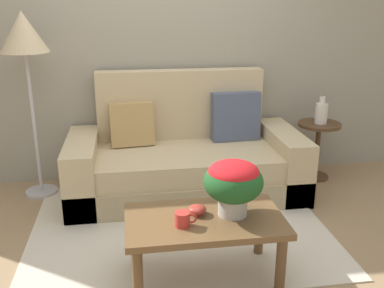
% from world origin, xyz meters
% --- Properties ---
extents(ground_plane, '(14.00, 14.00, 0.00)m').
position_xyz_m(ground_plane, '(0.00, 0.00, 0.00)').
color(ground_plane, '#997A56').
extents(wall_back, '(6.40, 0.12, 2.68)m').
position_xyz_m(wall_back, '(0.00, 1.27, 1.34)').
color(wall_back, gray).
rests_on(wall_back, ground).
extents(area_rug, '(2.27, 1.78, 0.01)m').
position_xyz_m(area_rug, '(0.00, 0.09, 0.01)').
color(area_rug, beige).
rests_on(area_rug, ground).
extents(couch, '(2.08, 0.94, 1.08)m').
position_xyz_m(couch, '(0.14, 0.77, 0.31)').
color(couch, tan).
rests_on(couch, ground).
extents(coffee_table, '(0.98, 0.56, 0.43)m').
position_xyz_m(coffee_table, '(0.08, -0.59, 0.36)').
color(coffee_table, brown).
rests_on(coffee_table, ground).
extents(side_table, '(0.41, 0.41, 0.57)m').
position_xyz_m(side_table, '(1.47, 0.88, 0.39)').
color(side_table, '#4C331E').
rests_on(side_table, ground).
extents(floor_lamp, '(0.40, 0.40, 1.62)m').
position_xyz_m(floor_lamp, '(-1.18, 0.91, 1.38)').
color(floor_lamp, '#B2B2B7').
rests_on(floor_lamp, ground).
extents(potted_plant, '(0.37, 0.37, 0.35)m').
position_xyz_m(potted_plant, '(0.26, -0.57, 0.65)').
color(potted_plant, '#B7B2A8').
rests_on(potted_plant, coffee_table).
extents(coffee_mug, '(0.13, 0.09, 0.09)m').
position_xyz_m(coffee_mug, '(-0.07, -0.67, 0.48)').
color(coffee_mug, red).
rests_on(coffee_mug, coffee_table).
extents(snack_bowl, '(0.11, 0.11, 0.06)m').
position_xyz_m(snack_bowl, '(0.04, -0.54, 0.47)').
color(snack_bowl, '#B2382D').
rests_on(snack_bowl, coffee_table).
extents(table_vase, '(0.12, 0.12, 0.26)m').
position_xyz_m(table_vase, '(1.48, 0.87, 0.68)').
color(table_vase, silver).
rests_on(table_vase, side_table).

